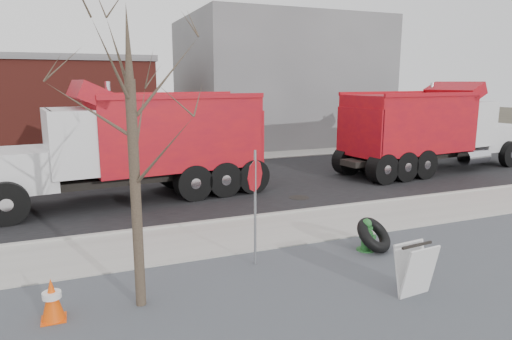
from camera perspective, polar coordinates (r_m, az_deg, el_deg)
name	(u,v)px	position (r m, az deg, el deg)	size (l,w,h in m)	color
ground	(253,238)	(11.86, -0.38, -8.50)	(120.00, 120.00, 0.00)	#383328
gravel_verge	(322,295)	(8.95, 8.27, -15.25)	(60.00, 5.00, 0.03)	slate
sidewalk	(249,234)	(12.07, -0.83, -7.99)	(60.00, 2.50, 0.06)	#9E9B93
curb	(233,219)	(13.22, -2.89, -6.19)	(60.00, 0.15, 0.11)	#9E9B93
road	(192,186)	(17.64, -8.01, -2.05)	(60.00, 9.40, 0.02)	black
far_sidewalk	(163,162)	(23.10, -11.51, 0.98)	(60.00, 2.00, 0.06)	#9E9B93
building_grey	(278,81)	(31.28, 2.73, 11.05)	(12.00, 10.00, 8.00)	gray
bare_tree	(132,122)	(7.87, -15.25, 5.79)	(3.20, 3.20, 5.20)	#382D23
fire_hydrant	(366,236)	(11.16, 13.63, -8.08)	(0.46, 0.45, 0.81)	#2A6125
truck_tire	(374,235)	(11.18, 14.51, -7.86)	(1.20, 1.16, 0.84)	black
stop_sign	(255,187)	(9.66, -0.11, -2.20)	(0.53, 0.49, 2.55)	gray
sandwich_board	(415,270)	(9.13, 19.29, -11.69)	(0.77, 0.53, 1.01)	silver
traffic_cone_near	(52,300)	(8.59, -24.13, -14.60)	(0.40, 0.40, 0.76)	#F24C07
dump_truck_red_a	(429,127)	(21.66, 20.85, 5.03)	(9.85, 3.64, 3.89)	black
dump_truck_red_b	(139,141)	(15.84, -14.45, 3.56)	(9.55, 3.68, 3.94)	black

